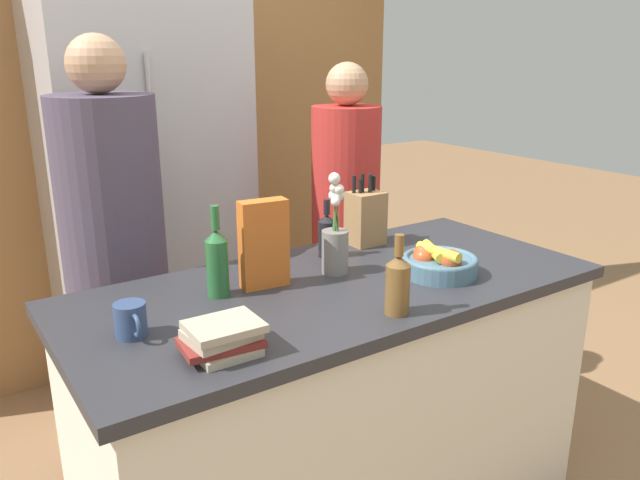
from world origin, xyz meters
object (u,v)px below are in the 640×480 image
at_px(knife_block, 366,217).
at_px(fruit_bowl, 438,262).
at_px(flower_vase, 335,240).
at_px(book_stack, 223,338).
at_px(bottle_wine, 327,234).
at_px(bottle_vinegar, 217,261).
at_px(bottle_oil, 398,283).
at_px(person_in_blue, 345,219).
at_px(coffee_mug, 131,320).
at_px(cereal_box, 264,244).
at_px(person_at_sink, 115,250).
at_px(refrigerator, 148,194).

bearing_deg(knife_block, fruit_bowl, -91.56).
relative_size(fruit_bowl, flower_vase, 0.73).
distance_m(book_stack, bottle_wine, 0.80).
relative_size(book_stack, bottle_vinegar, 0.74).
bearing_deg(knife_block, bottle_vinegar, -166.63).
height_order(bottle_oil, bottle_vinegar, bottle_vinegar).
bearing_deg(person_in_blue, book_stack, -117.93).
bearing_deg(bottle_wine, bottle_oil, -102.84).
bearing_deg(bottle_oil, coffee_mug, 157.80).
xyz_separation_m(knife_block, cereal_box, (-0.54, -0.18, 0.03)).
bearing_deg(knife_block, book_stack, -148.66).
relative_size(bottle_oil, bottle_vinegar, 0.83).
bearing_deg(book_stack, flower_vase, 29.34).
height_order(fruit_bowl, bottle_wine, bottle_wine).
xyz_separation_m(person_at_sink, person_in_blue, (1.05, 0.03, -0.05)).
bearing_deg(person_at_sink, flower_vase, -20.28).
bearing_deg(bottle_wine, bottle_vinegar, -166.04).
height_order(book_stack, bottle_oil, bottle_oil).
distance_m(cereal_box, person_at_sink, 0.64).
height_order(coffee_mug, book_stack, coffee_mug).
bearing_deg(coffee_mug, flower_vase, 7.81).
relative_size(refrigerator, fruit_bowl, 7.84).
bearing_deg(bottle_wine, coffee_mug, -162.30).
relative_size(knife_block, person_at_sink, 0.16).
relative_size(refrigerator, person_at_sink, 1.17).
xyz_separation_m(refrigerator, bottle_wine, (0.30, -1.04, 0.01)).
bearing_deg(person_at_sink, book_stack, -65.21).
distance_m(knife_block, bottle_vinegar, 0.72).
height_order(fruit_bowl, bottle_oil, bottle_oil).
bearing_deg(knife_block, flower_vase, -144.93).
distance_m(refrigerator, book_stack, 1.55).
relative_size(refrigerator, book_stack, 9.43).
xyz_separation_m(cereal_box, book_stack, (-0.31, -0.34, -0.10)).
relative_size(flower_vase, bottle_oil, 1.46).
xyz_separation_m(knife_block, flower_vase, (-0.29, -0.20, 0.01)).
bearing_deg(cereal_box, fruit_bowl, -23.68).
relative_size(refrigerator, bottle_vinegar, 6.94).
height_order(refrigerator, person_in_blue, refrigerator).
bearing_deg(bottle_vinegar, knife_block, 13.37).
height_order(cereal_box, coffee_mug, cereal_box).
bearing_deg(person_in_blue, cereal_box, -121.29).
distance_m(flower_vase, person_at_sink, 0.81).
bearing_deg(cereal_box, person_at_sink, 119.92).
bearing_deg(refrigerator, person_at_sink, -118.79).
height_order(cereal_box, bottle_oil, cereal_box).
height_order(knife_block, bottle_vinegar, bottle_vinegar).
bearing_deg(bottle_wine, person_in_blue, 47.17).
distance_m(cereal_box, bottle_vinegar, 0.16).
xyz_separation_m(fruit_bowl, bottle_wine, (-0.20, 0.36, 0.04)).
bearing_deg(book_stack, cereal_box, 47.87).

